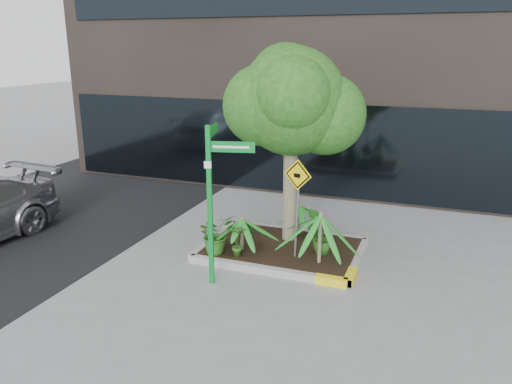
% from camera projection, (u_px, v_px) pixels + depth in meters
% --- Properties ---
extents(ground, '(80.00, 80.00, 0.00)m').
position_uv_depth(ground, '(269.00, 257.00, 10.42)').
color(ground, gray).
rests_on(ground, ground).
extents(asphalt_road, '(7.00, 80.00, 0.01)m').
position_uv_depth(asphalt_road, '(26.00, 219.00, 12.61)').
color(asphalt_road, black).
rests_on(asphalt_road, ground).
extents(planter, '(3.35, 2.36, 0.15)m').
position_uv_depth(planter, '(283.00, 249.00, 10.56)').
color(planter, '#9E9E99').
rests_on(planter, ground).
extents(tree, '(2.87, 2.55, 4.31)m').
position_uv_depth(tree, '(292.00, 101.00, 10.17)').
color(tree, gray).
rests_on(tree, ground).
extents(palm_front, '(1.17, 1.17, 1.30)m').
position_uv_depth(palm_front, '(321.00, 215.00, 9.52)').
color(palm_front, gray).
rests_on(palm_front, ground).
extents(palm_left, '(0.81, 0.81, 0.90)m').
position_uv_depth(palm_left, '(242.00, 219.00, 10.24)').
color(palm_left, gray).
rests_on(palm_left, ground).
extents(palm_back, '(0.81, 0.81, 0.90)m').
position_uv_depth(palm_back, '(299.00, 205.00, 11.13)').
color(palm_back, gray).
rests_on(palm_back, ground).
extents(shrub_a, '(1.00, 1.00, 0.81)m').
position_uv_depth(shrub_a, '(216.00, 234.00, 10.15)').
color(shrub_a, '#2A621C').
rests_on(shrub_a, planter).
extents(shrub_b, '(0.49, 0.49, 0.70)m').
position_uv_depth(shrub_b, '(322.00, 237.00, 10.11)').
color(shrub_b, '#2D631D').
rests_on(shrub_b, planter).
extents(shrub_c, '(0.47, 0.47, 0.67)m').
position_uv_depth(shrub_c, '(238.00, 240.00, 10.00)').
color(shrub_c, '#2F5E1D').
rests_on(shrub_c, planter).
extents(shrub_d, '(0.57, 0.57, 0.75)m').
position_uv_depth(shrub_d, '(316.00, 224.00, 10.81)').
color(shrub_d, '#1F601B').
rests_on(shrub_d, planter).
extents(street_sign_post, '(1.00, 0.85, 2.95)m').
position_uv_depth(street_sign_post, '(213.00, 188.00, 8.82)').
color(street_sign_post, '#0C852B').
rests_on(street_sign_post, ground).
extents(cattle_sign, '(0.60, 0.19, 2.00)m').
position_uv_depth(cattle_sign, '(297.00, 192.00, 9.71)').
color(cattle_sign, slate).
rests_on(cattle_sign, ground).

